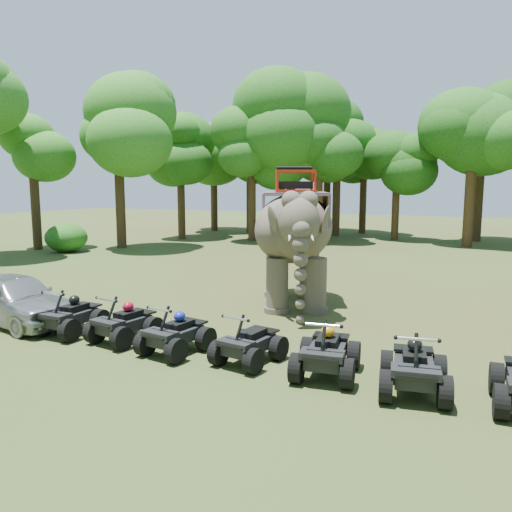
{
  "coord_description": "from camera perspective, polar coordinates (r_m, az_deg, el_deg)",
  "views": [
    {
      "loc": [
        6.01,
        -11.75,
        3.95
      ],
      "look_at": [
        0.0,
        1.2,
        1.9
      ],
      "focal_mm": 35.0,
      "sensor_mm": 36.0,
      "label": 1
    }
  ],
  "objects": [
    {
      "name": "atv_0",
      "position": [
        14.21,
        -20.44,
        -5.89
      ],
      "size": [
        1.24,
        1.7,
        1.25
      ],
      "primitive_type": null,
      "rotation": [
        0.0,
        0.0,
        -0.01
      ],
      "color": "black",
      "rests_on": "ground"
    },
    {
      "name": "tree_0",
      "position": [
        37.19,
        15.74,
        7.43
      ],
      "size": [
        5.14,
        5.14,
        7.35
      ],
      "primitive_type": null,
      "color": "#195114",
      "rests_on": "ground"
    },
    {
      "name": "tree_29",
      "position": [
        43.12,
        -4.84,
        9.04
      ],
      "size": [
        6.48,
        6.48,
        9.26
      ],
      "primitive_type": null,
      "color": "#195114",
      "rests_on": "ground"
    },
    {
      "name": "atv_1",
      "position": [
        13.14,
        -14.84,
        -6.82
      ],
      "size": [
        1.44,
        1.81,
        1.23
      ],
      "primitive_type": null,
      "rotation": [
        0.0,
        0.0,
        -0.15
      ],
      "color": "black",
      "rests_on": "ground"
    },
    {
      "name": "ground",
      "position": [
        13.78,
        -2.13,
        -8.49
      ],
      "size": [
        110.0,
        110.0,
        0.0
      ],
      "primitive_type": "plane",
      "color": "#47381E",
      "rests_on": "ground"
    },
    {
      "name": "atv_4",
      "position": [
        10.59,
        8.07,
        -10.13
      ],
      "size": [
        1.48,
        1.88,
        1.28
      ],
      "primitive_type": null,
      "rotation": [
        0.0,
        0.0,
        0.13
      ],
      "color": "black",
      "rests_on": "ground"
    },
    {
      "name": "tree_28",
      "position": [
        41.21,
        -0.74,
        7.9
      ],
      "size": [
        5.27,
        5.27,
        7.53
      ],
      "primitive_type": null,
      "color": "#195114",
      "rests_on": "ground"
    },
    {
      "name": "tree_23",
      "position": [
        32.47,
        -15.39,
        9.5
      ],
      "size": [
        6.82,
        6.82,
        9.74
      ],
      "primitive_type": null,
      "color": "#195114",
      "rests_on": "ground"
    },
    {
      "name": "elephant",
      "position": [
        16.42,
        4.45,
        2.25
      ],
      "size": [
        4.34,
        5.89,
        4.53
      ],
      "primitive_type": null,
      "rotation": [
        0.0,
        0.0,
        0.41
      ],
      "color": "brown",
      "rests_on": "ground"
    },
    {
      "name": "tree_37",
      "position": [
        38.32,
        24.25,
        8.54
      ],
      "size": [
        6.55,
        6.55,
        9.36
      ],
      "primitive_type": null,
      "color": "#195114",
      "rests_on": "ground"
    },
    {
      "name": "tree_1",
      "position": [
        34.47,
        23.37,
        9.19
      ],
      "size": [
        6.95,
        6.95,
        9.93
      ],
      "primitive_type": null,
      "color": "#195114",
      "rests_on": "ground"
    },
    {
      "name": "tree_34",
      "position": [
        34.72,
        4.02,
        10.06
      ],
      "size": [
        7.16,
        7.16,
        10.22
      ],
      "primitive_type": null,
      "color": "#195114",
      "rests_on": "ground"
    },
    {
      "name": "tree_31",
      "position": [
        42.11,
        8.15,
        8.82
      ],
      "size": [
        6.29,
        6.29,
        8.99
      ],
      "primitive_type": null,
      "color": "#195114",
      "rests_on": "ground"
    },
    {
      "name": "tree_27",
      "position": [
        34.35,
        23.41,
        9.11
      ],
      "size": [
        6.88,
        6.88,
        9.83
      ],
      "primitive_type": null,
      "color": "#195114",
      "rests_on": "ground"
    },
    {
      "name": "parked_car",
      "position": [
        15.85,
        -25.86,
        -4.39
      ],
      "size": [
        4.49,
        2.4,
        1.45
      ],
      "primitive_type": "imported",
      "rotation": [
        0.0,
        0.0,
        1.4
      ],
      "color": "#ADB0B4",
      "rests_on": "ground"
    },
    {
      "name": "tree_25",
      "position": [
        35.11,
        -0.46,
        8.33
      ],
      "size": [
        5.67,
        5.67,
        8.1
      ],
      "primitive_type": null,
      "color": "#195114",
      "rests_on": "ground"
    },
    {
      "name": "atv_2",
      "position": [
        11.99,
        -9.16,
        -8.14
      ],
      "size": [
        1.41,
        1.79,
        1.21
      ],
      "primitive_type": null,
      "rotation": [
        0.0,
        0.0,
        -0.15
      ],
      "color": "black",
      "rests_on": "ground"
    },
    {
      "name": "tree_36",
      "position": [
        41.69,
        12.19,
        8.26
      ],
      "size": [
        5.82,
        5.82,
        8.31
      ],
      "primitive_type": null,
      "color": "#195114",
      "rests_on": "ground"
    },
    {
      "name": "atv_5",
      "position": [
        10.1,
        17.66,
        -11.35
      ],
      "size": [
        1.53,
        1.91,
        1.28
      ],
      "primitive_type": null,
      "rotation": [
        0.0,
        0.0,
        0.17
      ],
      "color": "black",
      "rests_on": "ground"
    },
    {
      "name": "atv_3",
      "position": [
        11.24,
        -0.79,
        -9.25
      ],
      "size": [
        1.38,
        1.74,
        1.17
      ],
      "primitive_type": null,
      "rotation": [
        0.0,
        0.0,
        -0.16
      ],
      "color": "black",
      "rests_on": "ground"
    },
    {
      "name": "tree_24",
      "position": [
        36.83,
        -8.58,
        8.16
      ],
      "size": [
        5.61,
        5.61,
        8.01
      ],
      "primitive_type": null,
      "color": "#195114",
      "rests_on": "ground"
    },
    {
      "name": "tree_26",
      "position": [
        34.71,
        7.21,
        7.49
      ],
      "size": [
        5.01,
        5.01,
        7.16
      ],
      "primitive_type": null,
      "color": "#195114",
      "rests_on": "ground"
    },
    {
      "name": "tree_22",
      "position": [
        33.23,
        -24.02,
        7.49
      ],
      "size": [
        5.55,
        5.55,
        7.93
      ],
      "primitive_type": null,
      "color": "#195114",
      "rests_on": "ground"
    },
    {
      "name": "tree_32",
      "position": [
        39.12,
        9.24,
        9.45
      ],
      "size": [
        6.86,
        6.86,
        9.8
      ],
      "primitive_type": null,
      "color": "#195114",
      "rests_on": "ground"
    }
  ]
}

